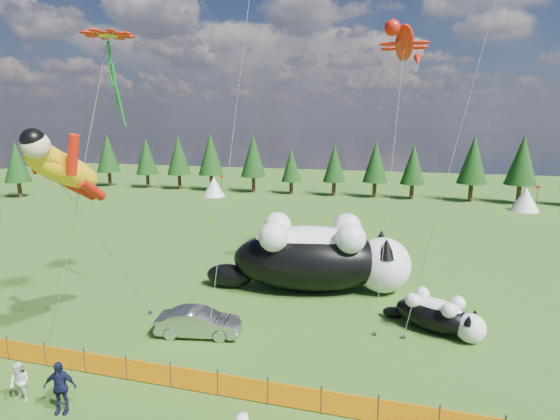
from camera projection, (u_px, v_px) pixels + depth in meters
name	position (u px, v px, depth m)	size (l,w,h in m)	color
ground	(224.00, 353.00, 19.88)	(160.00, 160.00, 0.00)	#103C0A
safety_fence	(194.00, 380.00, 16.94)	(22.06, 0.06, 1.10)	#262626
tree_line	(345.00, 168.00, 61.67)	(90.00, 4.00, 8.00)	black
festival_tents	(428.00, 195.00, 54.62)	(50.00, 3.20, 2.80)	white
cat_large	(319.00, 256.00, 27.07)	(12.76, 6.19, 4.63)	black
cat_small	(438.00, 314.00, 21.80)	(4.93, 3.42, 1.91)	black
car	(199.00, 322.00, 21.44)	(1.43, 4.11, 1.35)	#ACACB1
spectator_b	(20.00, 382.00, 16.29)	(0.77, 0.45, 1.58)	white
spectator_c	(60.00, 387.00, 15.66)	(1.16, 0.59, 1.98)	#131636
superhero_kite	(63.00, 169.00, 18.22)	(4.45, 6.99, 10.88)	#FEB00D
gecko_kite	(404.00, 44.00, 27.41)	(3.15, 12.75, 17.81)	red
flower_kite	(108.00, 39.00, 20.17)	(2.62, 5.65, 14.84)	red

